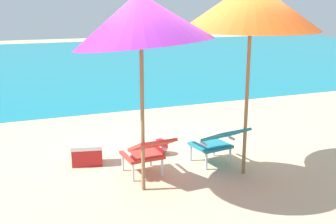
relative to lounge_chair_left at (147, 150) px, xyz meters
The scene contains 8 objects.
ground_plane 4.40m from the lounge_chair_left, 82.57° to the left, with size 40.00×40.00×0.00m, color #CCB78E.
ocean_band 12.73m from the lounge_chair_left, 87.45° to the left, with size 40.00×18.00×0.01m, color teal.
lounge_chair_left is the anchor object (origin of this frame).
lounge_chair_right 1.12m from the lounge_chair_left, ahead, with size 0.65×0.94×0.68m.
beach_umbrella_left 1.84m from the lounge_chair_left, 115.34° to the right, with size 2.44×2.43×2.59m.
beach_umbrella_right 2.40m from the lounge_chair_left, 15.29° to the right, with size 2.24×2.25×2.69m.
beach_ball 0.99m from the lounge_chair_left, 58.19° to the left, with size 0.27×0.27×0.27m, color red.
cooler_box 1.10m from the lounge_chair_left, 129.07° to the left, with size 0.53×0.41×0.32m.
Camera 1 is at (-2.30, -5.51, 2.38)m, focal length 44.56 mm.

